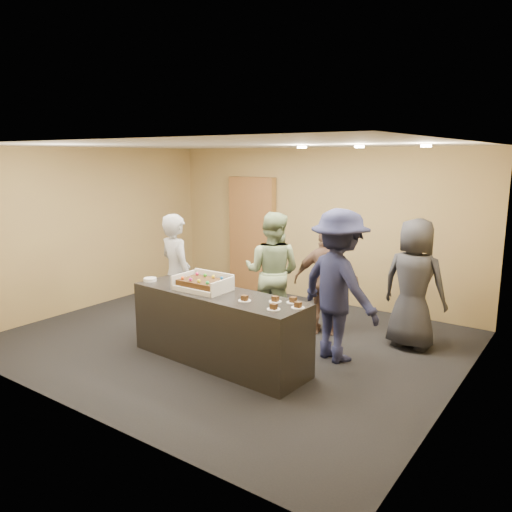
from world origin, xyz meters
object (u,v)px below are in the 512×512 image
object	(u,v)px
person_sage_man	(272,272)
person_dark_suit	(414,284)
plate_stack	(150,280)
storage_cabinet	(252,234)
serving_counter	(219,328)
person_server_grey	(177,275)
sheet_cake	(203,282)
cake_box	(204,286)
person_brown_extra	(326,281)
person_navy_man	(339,286)

from	to	relation	value
person_sage_man	person_dark_suit	size ratio (longest dim) A/B	1.00
person_sage_man	plate_stack	bearing A→B (deg)	40.38
storage_cabinet	serving_counter	bearing A→B (deg)	-61.24
storage_cabinet	person_server_grey	xyz separation A→B (m)	(0.56, -2.65, -0.20)
sheet_cake	plate_stack	distance (m)	0.88
cake_box	sheet_cake	distance (m)	0.06
plate_stack	person_brown_extra	distance (m)	2.48
serving_counter	storage_cabinet	bearing A→B (deg)	122.26
plate_stack	person_dark_suit	xyz separation A→B (m)	(2.94, 1.97, -0.04)
serving_counter	person_server_grey	distance (m)	1.30
storage_cabinet	cake_box	size ratio (longest dim) A/B	3.25
person_brown_extra	person_dark_suit	distance (m)	1.22
person_brown_extra	person_navy_man	bearing A→B (deg)	103.81
storage_cabinet	person_server_grey	size ratio (longest dim) A/B	1.23
cake_box	person_brown_extra	bearing A→B (deg)	62.41
sheet_cake	person_server_grey	world-z (taller)	person_server_grey
person_server_grey	person_dark_suit	size ratio (longest dim) A/B	1.00
plate_stack	person_brown_extra	size ratio (longest dim) A/B	0.11
cake_box	person_brown_extra	size ratio (longest dim) A/B	0.42
serving_counter	storage_cabinet	world-z (taller)	storage_cabinet
person_server_grey	person_dark_suit	bearing A→B (deg)	-136.75
person_server_grey	serving_counter	bearing A→B (deg)	175.64
person_server_grey	person_brown_extra	bearing A→B (deg)	-127.74
plate_stack	person_sage_man	distance (m)	1.77
sheet_cake	person_navy_man	distance (m)	1.71
person_sage_man	person_server_grey	bearing A→B (deg)	27.32
storage_cabinet	person_sage_man	xyz separation A→B (m)	(1.60, -1.73, -0.20)
serving_counter	plate_stack	size ratio (longest dim) A/B	13.85
cake_box	sheet_cake	size ratio (longest dim) A/B	1.17
cake_box	person_brown_extra	world-z (taller)	person_brown_extra
cake_box	person_server_grey	distance (m)	0.99
storage_cabinet	person_navy_man	bearing A→B (deg)	-36.86
serving_counter	person_server_grey	size ratio (longest dim) A/B	1.36
storage_cabinet	person_navy_man	distance (m)	3.59
storage_cabinet	plate_stack	distance (m)	3.23
serving_counter	person_navy_man	world-z (taller)	person_navy_man
cake_box	person_navy_man	xyz separation A→B (m)	(1.42, 0.92, 0.02)
cake_box	person_dark_suit	distance (m)	2.79
plate_stack	person_navy_man	distance (m)	2.51
person_sage_man	person_brown_extra	xyz separation A→B (m)	(0.72, 0.31, -0.09)
cake_box	person_brown_extra	distance (m)	1.88
serving_counter	person_brown_extra	distance (m)	1.83
serving_counter	plate_stack	xyz separation A→B (m)	(-1.13, -0.07, 0.47)
serving_counter	person_sage_man	bearing A→B (deg)	97.85
cake_box	plate_stack	xyz separation A→B (m)	(-0.88, -0.10, -0.02)
plate_stack	sheet_cake	bearing A→B (deg)	4.72
serving_counter	person_server_grey	world-z (taller)	person_server_grey
plate_stack	person_server_grey	size ratio (longest dim) A/B	0.10
serving_counter	sheet_cake	xyz separation A→B (m)	(-0.25, -0.00, 0.55)
person_sage_man	sheet_cake	bearing A→B (deg)	69.55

